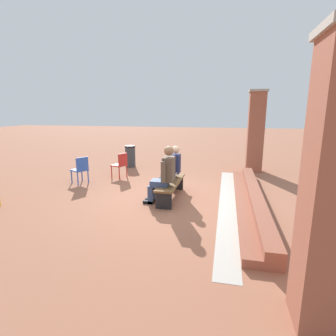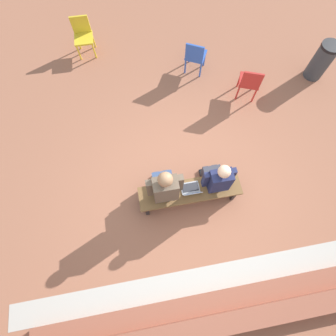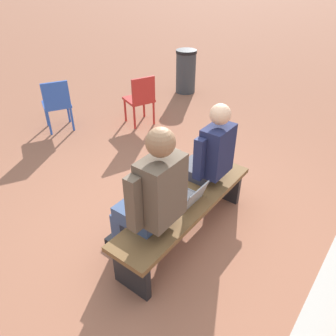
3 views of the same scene
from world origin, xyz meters
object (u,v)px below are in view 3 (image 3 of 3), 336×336
Objects in this scene: litter_bin at (186,71)px; person_adult at (151,197)px; laptop at (189,197)px; plastic_chair_far_left at (57,102)px; bench at (186,209)px; person_student at (207,158)px; plastic_chair_mid_courtyard at (141,97)px.

person_adult is at bearing 30.87° from litter_bin.
plastic_chair_far_left is at bearing -103.94° from laptop.
laptop is at bearing 169.50° from person_adult.
person_student is at bearing -171.76° from bench.
plastic_chair_far_left is at bearing -96.11° from person_student.
laptop is 4.23m from litter_bin.
bench is 0.57m from person_student.
plastic_chair_far_left is at bearing -43.62° from plastic_chair_mid_courtyard.
plastic_chair_mid_courtyard reaches higher than bench.
plastic_chair_mid_courtyard is 1.00× the size of plastic_chair_far_left.
person_student reaches higher than plastic_chair_far_left.
plastic_chair_mid_courtyard reaches higher than laptop.
person_student is 0.49m from laptop.
bench is 1.37× the size of person_student.
litter_bin is at bearing -149.13° from person_adult.
laptop is 2.73m from plastic_chair_mid_courtyard.
plastic_chair_far_left is 2.78m from litter_bin.
person_student reaches higher than laptop.
person_adult is 3.20m from plastic_chair_far_left.
plastic_chair_far_left is 0.98× the size of litter_bin.
laptop is (-0.45, 0.08, -0.25)m from person_adult.
person_adult is at bearing -10.50° from laptop.
bench is 2.09× the size of litter_bin.
person_adult is at bearing 67.78° from plastic_chair_far_left.
litter_bin is at bearing -142.21° from person_student.
person_adult is at bearing -9.33° from bench.
person_student is 3.84m from litter_bin.
litter_bin is at bearing -169.96° from plastic_chair_mid_courtyard.
person_adult is 2.99m from plastic_chair_mid_courtyard.
person_student reaches higher than litter_bin.
bench is at bearing -38.54° from laptop.
plastic_chair_mid_courtyard and plastic_chair_far_left have the same top height.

